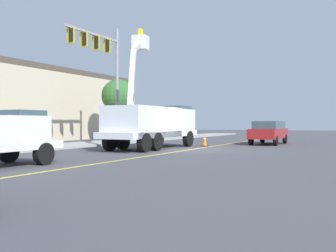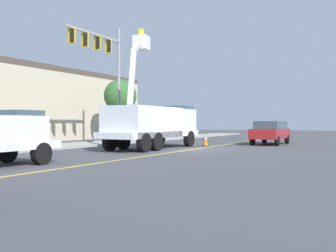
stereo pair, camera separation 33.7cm
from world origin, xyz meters
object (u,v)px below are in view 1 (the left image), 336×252
passing_minivan (269,131)px  traffic_cone_mid_front (204,140)px  utility_bucket_truck (153,122)px  traffic_signal_mast (102,59)px

passing_minivan → traffic_cone_mid_front: (-3.61, 4.00, -0.58)m
passing_minivan → utility_bucket_truck: bearing=136.4°
utility_bucket_truck → passing_minivan: (6.85, -6.53, -0.66)m
utility_bucket_truck → passing_minivan: utility_bucket_truck is taller
traffic_cone_mid_front → utility_bucket_truck: bearing=142.0°
utility_bucket_truck → passing_minivan: 9.48m
utility_bucket_truck → traffic_signal_mast: 6.89m
traffic_cone_mid_front → traffic_signal_mast: 9.23m
utility_bucket_truck → traffic_signal_mast: traffic_signal_mast is taller
utility_bucket_truck → passing_minivan: size_ratio=1.68×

